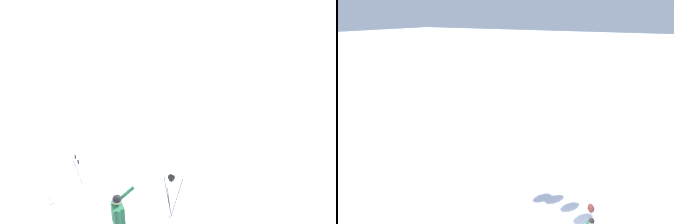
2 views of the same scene
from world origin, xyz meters
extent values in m
cube|color=#1E5938|center=(0.53, -0.25, 1.06)|extent=(0.41, 0.47, 0.56)
sphere|color=tan|center=(0.53, -0.25, 1.48)|extent=(0.21, 0.21, 0.21)
sphere|color=black|center=(0.53, -0.25, 1.51)|extent=(0.22, 0.22, 0.22)
cylinder|color=#1E5938|center=(0.82, -0.20, 1.45)|extent=(0.50, 0.30, 0.39)
cylinder|color=#1E5938|center=(0.42, -0.42, 1.06)|extent=(0.09, 0.09, 0.56)
cylinder|color=#262628|center=(2.28, -0.26, 0.61)|extent=(0.07, 0.35, 1.22)
cylinder|color=#262628|center=(2.11, -0.48, 0.61)|extent=(0.33, 0.16, 1.22)
cylinder|color=#262628|center=(2.40, -0.50, 0.61)|extent=(0.31, 0.21, 1.22)
cube|color=black|center=(2.26, -0.42, 1.25)|extent=(0.10, 0.10, 0.06)
cube|color=black|center=(2.26, -0.42, 1.33)|extent=(0.12, 0.16, 0.10)
cylinder|color=gray|center=(1.26, 2.73, 0.61)|extent=(0.27, 0.05, 1.19)
cylinder|color=black|center=(1.26, 2.73, 1.14)|extent=(0.05, 0.05, 0.14)
cylinder|color=gray|center=(1.15, 2.40, 0.61)|extent=(0.23, 0.17, 1.19)
cylinder|color=black|center=(1.15, 2.40, 1.14)|extent=(0.05, 0.05, 0.14)
camera|label=1|loc=(-3.11, -5.20, 6.21)|focal=33.67mm
camera|label=2|loc=(10.88, 1.94, 8.95)|focal=33.79mm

